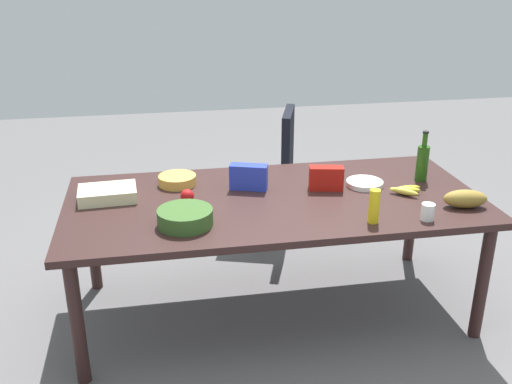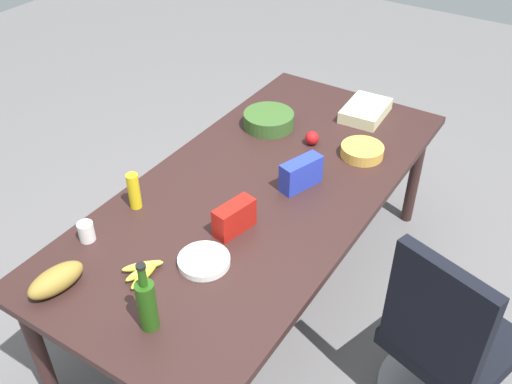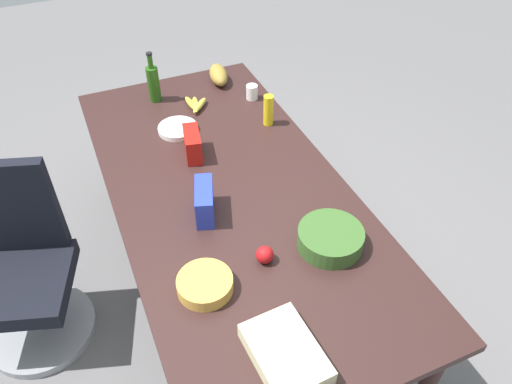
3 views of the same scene
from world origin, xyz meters
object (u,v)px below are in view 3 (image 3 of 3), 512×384
Objects in this scene: bread_loaf at (218,75)px; wine_bottle at (153,82)px; paper_plate_stack at (178,129)px; chip_bowl at (205,284)px; mustard_bottle at (268,110)px; sheet_cake at (285,353)px; chip_bag_red at (193,144)px; conference_table at (229,198)px; salad_bowl at (330,238)px; office_chair at (25,280)px; apple_red at (265,255)px; paper_cup at (252,92)px; banana_bunch at (195,105)px; chip_bag_blue at (205,201)px.

wine_bottle is at bearing 97.36° from bread_loaf.
paper_plate_stack is 0.71× the size of wine_bottle.
wine_bottle is at bearing -7.24° from chip_bowl.
mustard_bottle is (-0.56, -0.10, 0.04)m from bread_loaf.
wine_bottle is (0.37, 0.03, 0.10)m from paper_plate_stack.
sheet_cake is at bearing -158.29° from chip_bowl.
mustard_bottle is at bearing -77.23° from chip_bag_red.
chip_bowl is (-1.10, 0.22, 0.01)m from paper_plate_stack.
sheet_cake is at bearing 157.95° from mustard_bottle.
salad_bowl is (-0.52, -0.27, 0.11)m from conference_table.
office_chair is 1.28m from apple_red.
office_chair reaches higher than paper_cup.
mustard_bottle is at bearing -170.39° from bread_loaf.
chip_bag_red is (-0.67, 0.39, 0.02)m from bread_loaf.
paper_cup is (0.15, -0.52, 0.03)m from paper_plate_stack.
mustard_bottle is (-0.32, -0.33, 0.07)m from banana_bunch.
chip_bag_blue is 0.80m from mustard_bottle.
chip_bag_blue is 1.10× the size of chip_bag_red.
paper_plate_stack is at bearing -175.61° from wine_bottle.
paper_plate_stack is at bearing 3.04° from chip_bag_red.
paper_cup is (0.57, -1.48, 0.42)m from office_chair.
wine_bottle is 4.10× the size of apple_red.
salad_bowl reaches higher than chip_bowl.
chip_bowl is (-1.26, 0.74, -0.02)m from paper_cup.
paper_plate_stack is 1.07m from apple_red.
conference_table is 0.60m from salad_bowl.
mustard_bottle is at bearing -22.05° from sheet_cake.
banana_bunch is (0.60, -1.13, 0.40)m from office_chair.
conference_table is 26.19× the size of paper_cup.
chip_bowl is (-0.41, 0.14, -0.05)m from chip_bag_blue.
paper_cup is (0.73, -0.43, 0.11)m from conference_table.
paper_cup is 0.65m from chip_bag_red.
office_chair is 1.66m from bread_loaf.
paper_plate_stack is 1.15m from salad_bowl.
apple_red is at bearing -176.68° from paper_plate_stack.
apple_red is (-0.82, -0.05, -0.03)m from chip_bag_red.
chip_bag_blue is 0.97× the size of chip_bowl.
wine_bottle is at bearing 3.60° from apple_red.
salad_bowl is 3.76× the size of apple_red.
chip_bag_blue reaches higher than chip_bag_red.
salad_bowl is at bearing 178.29° from bread_loaf.
wine_bottle is at bearing 14.72° from salad_bowl.
bread_loaf is 1.06× the size of chip_bowl.
chip_bowl is at bearing 143.60° from mustard_bottle.
bread_loaf reaches higher than banana_bunch.
bread_loaf is at bearing -12.86° from apple_red.
bread_loaf is 0.75× the size of sheet_cake.
mustard_bottle reaches higher than chip_bag_red.
apple_red reaches higher than banana_bunch.
chip_bag_red is at bearing -176.96° from paper_plate_stack.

